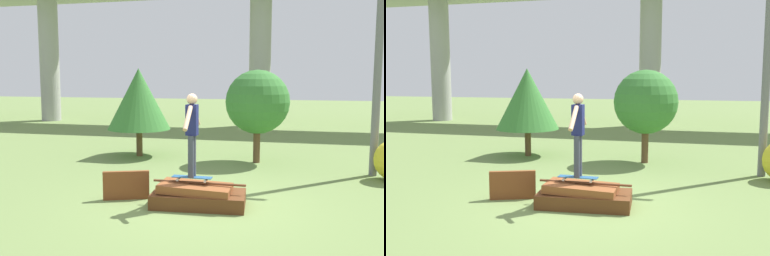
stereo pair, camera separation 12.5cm
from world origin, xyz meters
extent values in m
plane|color=olive|center=(0.00, 0.00, 0.00)|extent=(80.00, 80.00, 0.00)
cube|color=#5B3319|center=(0.00, 0.00, 0.14)|extent=(1.91, 1.09, 0.28)
cube|color=brown|center=(-0.06, -0.03, 0.36)|extent=(1.43, 0.79, 0.21)
cylinder|color=brown|center=(0.00, 0.00, 0.47)|extent=(1.88, 0.05, 0.05)
cube|color=brown|center=(-1.58, 0.09, 0.30)|extent=(0.93, 0.44, 0.60)
cube|color=#23517F|center=(-0.14, 0.02, 0.57)|extent=(0.81, 0.21, 0.01)
cylinder|color=silver|center=(0.14, 0.11, 0.52)|extent=(0.05, 0.03, 0.05)
cylinder|color=silver|center=(0.14, -0.06, 0.52)|extent=(0.05, 0.03, 0.05)
cylinder|color=silver|center=(-0.42, 0.11, 0.52)|extent=(0.05, 0.03, 0.05)
cylinder|color=silver|center=(-0.43, -0.06, 0.52)|extent=(0.05, 0.03, 0.05)
cylinder|color=#383D4C|center=(-0.14, 0.11, 1.00)|extent=(0.12, 0.12, 0.84)
cylinder|color=#383D4C|center=(-0.14, -0.06, 1.00)|extent=(0.12, 0.12, 0.84)
cube|color=#191E51|center=(-0.14, 0.02, 1.72)|extent=(0.22, 0.21, 0.61)
sphere|color=tan|center=(-0.14, 0.02, 2.13)|extent=(0.21, 0.21, 0.21)
cylinder|color=tan|center=(-0.14, 0.35, 1.79)|extent=(0.09, 0.49, 0.46)
cylinder|color=tan|center=(-0.15, -0.30, 1.79)|extent=(0.09, 0.49, 0.46)
cylinder|color=#9E9E99|center=(-12.10, 14.29, 3.48)|extent=(1.10, 1.10, 6.96)
cylinder|color=#9E9E99|center=(0.00, 14.29, 3.48)|extent=(1.10, 1.10, 6.96)
cylinder|color=slate|center=(3.84, 3.65, 3.29)|extent=(0.20, 0.20, 6.58)
cylinder|color=brown|center=(0.73, 4.64, 0.51)|extent=(0.20, 0.20, 1.02)
sphere|color=#387A33|center=(0.73, 4.64, 1.82)|extent=(1.90, 1.90, 1.90)
cylinder|color=brown|center=(-3.06, 4.82, 0.44)|extent=(0.20, 0.20, 0.88)
cone|color=#387A33|center=(-3.06, 4.82, 1.86)|extent=(2.02, 2.02, 1.95)
camera|label=1|loc=(1.82, -8.09, 2.57)|focal=40.00mm
camera|label=2|loc=(1.94, -8.06, 2.57)|focal=40.00mm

